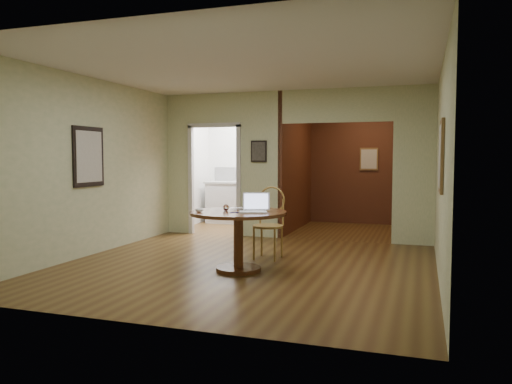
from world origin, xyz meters
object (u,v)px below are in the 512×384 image
(chair, at_px, (270,218))
(dining_table, at_px, (238,227))
(closed_laptop, at_px, (241,209))
(open_laptop, at_px, (254,207))

(chair, bearing_deg, dining_table, -95.50)
(chair, xyz_separation_m, closed_laptop, (-0.17, -0.78, 0.21))
(dining_table, distance_m, chair, 0.96)
(chair, xyz_separation_m, open_laptop, (0.09, -0.97, 0.26))
(closed_laptop, bearing_deg, chair, 76.96)
(open_laptop, xyz_separation_m, closed_laptop, (-0.26, 0.19, -0.05))
(dining_table, distance_m, open_laptop, 0.35)
(open_laptop, bearing_deg, closed_laptop, 124.12)
(open_laptop, height_order, closed_laptop, open_laptop)
(open_laptop, bearing_deg, chair, 75.92)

